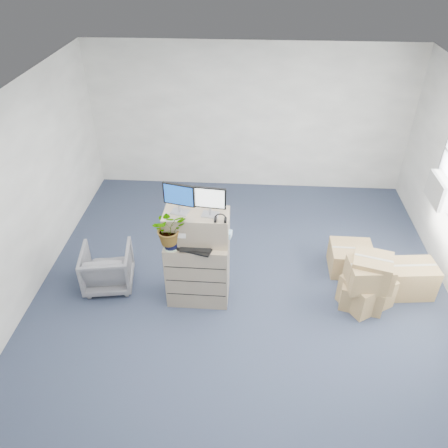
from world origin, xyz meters
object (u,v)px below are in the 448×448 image
at_px(potted_plant, 170,232).
at_px(office_chair, 107,266).
at_px(monitor_left, 179,197).
at_px(keyboard, 195,249).
at_px(monitor_right, 210,200).
at_px(filing_cabinet_lower, 198,270).
at_px(water_bottle, 202,231).

height_order(potted_plant, office_chair, potted_plant).
bearing_deg(monitor_left, keyboard, -34.71).
bearing_deg(keyboard, monitor_right, 60.17).
bearing_deg(office_chair, potted_plant, 154.15).
height_order(filing_cabinet_lower, keyboard, keyboard).
height_order(water_bottle, office_chair, water_bottle).
xyz_separation_m(filing_cabinet_lower, keyboard, (-0.01, -0.17, 0.50)).
height_order(monitor_right, water_bottle, monitor_right).
distance_m(monitor_left, keyboard, 0.71).
bearing_deg(office_chair, filing_cabinet_lower, 164.02).
bearing_deg(office_chair, water_bottle, 167.72).
bearing_deg(filing_cabinet_lower, water_bottle, 54.92).
relative_size(filing_cabinet_lower, office_chair, 1.40).
bearing_deg(filing_cabinet_lower, monitor_left, 166.18).
bearing_deg(water_bottle, monitor_right, -28.97).
bearing_deg(keyboard, filing_cabinet_lower, 103.32).
bearing_deg(monitor_left, monitor_right, 8.34).
distance_m(filing_cabinet_lower, water_bottle, 0.62).
bearing_deg(office_chair, monitor_right, 165.43).
relative_size(filing_cabinet_lower, monitor_left, 2.37).
bearing_deg(keyboard, water_bottle, 90.90).
height_order(monitor_right, keyboard, monitor_right).
distance_m(monitor_right, potted_plant, 0.66).
distance_m(filing_cabinet_lower, monitor_right, 1.15).
relative_size(filing_cabinet_lower, water_bottle, 4.07).
height_order(monitor_left, monitor_right, monitor_left).
bearing_deg(monitor_right, potted_plant, -155.53).
height_order(monitor_left, potted_plant, monitor_left).
height_order(filing_cabinet_lower, potted_plant, potted_plant).
bearing_deg(keyboard, office_chair, -178.44).
xyz_separation_m(keyboard, office_chair, (-1.34, 0.33, -0.64)).
bearing_deg(water_bottle, monitor_left, -173.21).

